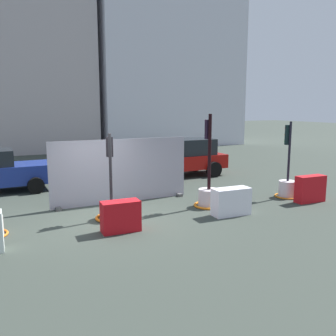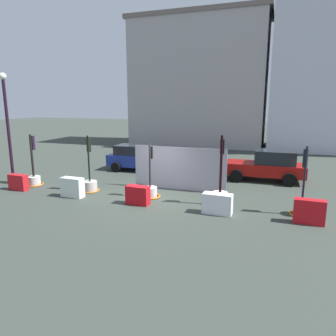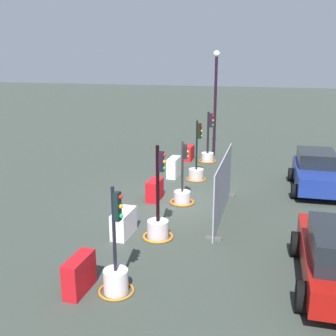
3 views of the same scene
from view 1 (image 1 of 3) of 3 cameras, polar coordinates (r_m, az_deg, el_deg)
The scene contains 10 objects.
ground_plane at distance 10.62m, azimuth -8.88°, elevation -8.01°, with size 120.00×120.00×0.00m, color #353D36.
traffic_light_2 at distance 10.58m, azimuth -8.89°, elevation -6.11°, with size 0.95×0.95×2.47m.
traffic_light_3 at distance 11.80m, azimuth 6.43°, elevation -3.83°, with size 0.97×0.97×2.98m.
traffic_light_4 at distance 13.63m, azimuth 18.29°, elevation -2.51°, with size 0.88×0.88×2.69m.
construction_barrier_2 at distance 9.49m, azimuth -7.48°, elevation -7.56°, with size 1.01×0.48×0.81m.
construction_barrier_3 at distance 10.97m, azimuth 9.93°, elevation -5.24°, with size 1.16×0.52×0.82m.
construction_barrier_4 at distance 13.17m, azimuth 21.51°, elevation -3.08°, with size 1.08×0.42×0.90m.
car_red_compact at distance 16.85m, azimuth 2.28°, elevation 1.62°, with size 4.40×2.06×1.72m.
building_corner_block at distance 32.23m, azimuth -0.60°, elevation 20.07°, with size 12.59×7.03×18.09m.
site_fence_panel at distance 12.22m, azimuth -7.35°, elevation -0.64°, with size 4.73×0.50×2.15m.
Camera 1 is at (-2.86, -9.72, 3.19)m, focal length 38.66 mm.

